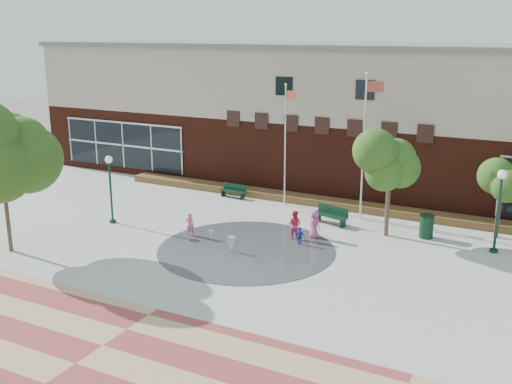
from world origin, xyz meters
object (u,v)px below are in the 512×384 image
at_px(flagpole_left, 286,139).
at_px(flagpole_right, 365,139).
at_px(bench_left, 233,193).
at_px(child_splash, 190,224).
at_px(trash_can, 426,226).

relative_size(flagpole_left, flagpole_right, 0.90).
distance_m(flagpole_left, bench_left, 5.09).
xyz_separation_m(flagpole_left, flagpole_right, (4.88, -0.63, 0.48)).
relative_size(flagpole_left, bench_left, 4.10).
relative_size(flagpole_left, child_splash, 5.90).
xyz_separation_m(flagpole_right, trash_can, (3.81, -1.40, -3.84)).
bearing_deg(bench_left, trash_can, -4.71).
xyz_separation_m(trash_can, child_splash, (-10.63, -5.16, -0.01)).
distance_m(flagpole_left, trash_can, 9.53).
distance_m(trash_can, child_splash, 11.82).
xyz_separation_m(flagpole_right, bench_left, (-8.38, 0.56, -4.17)).
bearing_deg(flagpole_left, child_splash, -89.89).
relative_size(trash_can, child_splash, 1.00).
bearing_deg(bench_left, child_splash, -73.28).
height_order(flagpole_left, bench_left, flagpole_left).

